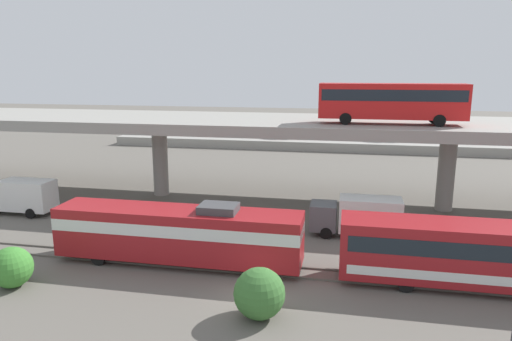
{
  "coord_description": "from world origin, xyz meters",
  "views": [
    {
      "loc": [
        4.79,
        -23.01,
        12.5
      ],
      "look_at": [
        -2.65,
        14.36,
        4.17
      ],
      "focal_mm": 32.55,
      "sensor_mm": 36.0,
      "label": 1
    }
  ],
  "objects": [
    {
      "name": "ground_plane",
      "position": [
        0.0,
        0.0,
        0.0
      ],
      "size": [
        260.0,
        260.0,
        0.0
      ],
      "primitive_type": "plane",
      "color": "#605B54"
    },
    {
      "name": "rail_strip_near",
      "position": [
        0.0,
        3.24,
        0.06
      ],
      "size": [
        110.0,
        0.12,
        0.12
      ],
      "primitive_type": "cube",
      "color": "#59544C",
      "rests_on": "ground_plane"
    },
    {
      "name": "rail_strip_far",
      "position": [
        0.0,
        4.76,
        0.06
      ],
      "size": [
        110.0,
        0.12,
        0.12
      ],
      "primitive_type": "cube",
      "color": "#59544C",
      "rests_on": "ground_plane"
    },
    {
      "name": "train_locomotive",
      "position": [
        -6.57,
        4.0,
        2.19
      ],
      "size": [
        17.27,
        3.04,
        4.18
      ],
      "rotation": [
        0.0,
        0.0,
        3.14
      ],
      "color": "maroon",
      "rests_on": "ground_plane"
    },
    {
      "name": "highway_overpass",
      "position": [
        0.0,
        20.0,
        7.26
      ],
      "size": [
        96.0,
        12.6,
        7.95
      ],
      "color": "gray",
      "rests_on": "ground_plane"
    },
    {
      "name": "transit_bus_on_overpass",
      "position": [
        8.27,
        17.69,
        10.01
      ],
      "size": [
        12.0,
        2.68,
        3.4
      ],
      "rotation": [
        0.0,
        0.0,
        3.14
      ],
      "color": "red",
      "rests_on": "highway_overpass"
    },
    {
      "name": "service_truck_west",
      "position": [
        -23.44,
        11.54,
        1.64
      ],
      "size": [
        6.8,
        2.46,
        3.04
      ],
      "rotation": [
        0.0,
        0.0,
        3.14
      ],
      "color": "#9E998C",
      "rests_on": "ground_plane"
    },
    {
      "name": "service_truck_east",
      "position": [
        5.83,
        11.54,
        1.64
      ],
      "size": [
        6.8,
        2.46,
        3.04
      ],
      "rotation": [
        0.0,
        0.0,
        3.14
      ],
      "color": "#515459",
      "rests_on": "ground_plane"
    },
    {
      "name": "pier_parking_lot",
      "position": [
        0.0,
        55.0,
        0.71
      ],
      "size": [
        66.6,
        13.69,
        1.42
      ],
      "primitive_type": "cube",
      "color": "gray",
      "rests_on": "ground_plane"
    },
    {
      "name": "parked_car_0",
      "position": [
        -6.07,
        51.71,
        2.19
      ],
      "size": [
        4.16,
        1.82,
        1.5
      ],
      "color": "maroon",
      "rests_on": "pier_parking_lot"
    },
    {
      "name": "parked_car_1",
      "position": [
        -16.06,
        55.27,
        2.19
      ],
      "size": [
        4.2,
        1.87,
        1.5
      ],
      "rotation": [
        0.0,
        0.0,
        3.14
      ],
      "color": "#0C4C26",
      "rests_on": "pier_parking_lot"
    },
    {
      "name": "parked_car_2",
      "position": [
        10.34,
        51.8,
        2.19
      ],
      "size": [
        4.6,
        1.82,
        1.5
      ],
      "color": "#B7B7BC",
      "rests_on": "pier_parking_lot"
    },
    {
      "name": "parked_car_3",
      "position": [
        -1.29,
        52.65,
        2.19
      ],
      "size": [
        4.08,
        1.97,
        1.5
      ],
      "rotation": [
        0.0,
        0.0,
        3.14
      ],
      "color": "#B7B7BC",
      "rests_on": "pier_parking_lot"
    },
    {
      "name": "parked_car_4",
      "position": [
        23.42,
        52.87,
        2.19
      ],
      "size": [
        4.07,
        1.96,
        1.5
      ],
      "rotation": [
        0.0,
        0.0,
        3.14
      ],
      "color": "#515459",
      "rests_on": "pier_parking_lot"
    },
    {
      "name": "harbor_water",
      "position": [
        0.0,
        78.0,
        0.0
      ],
      "size": [
        140.0,
        36.0,
        0.01
      ],
      "primitive_type": "cube",
      "color": "#385B7A",
      "rests_on": "ground_plane"
    },
    {
      "name": "shrub_left",
      "position": [
        -14.13,
        -1.09,
        1.21
      ],
      "size": [
        2.41,
        2.41,
        2.41
      ],
      "primitive_type": "sphere",
      "color": "#3B822F",
      "rests_on": "ground_plane"
    },
    {
      "name": "shrub_right",
      "position": [
        0.72,
        -1.67,
        1.33
      ],
      "size": [
        2.66,
        2.66,
        2.66
      ],
      "primitive_type": "sphere",
      "color": "#386B2F",
      "rests_on": "ground_plane"
    }
  ]
}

